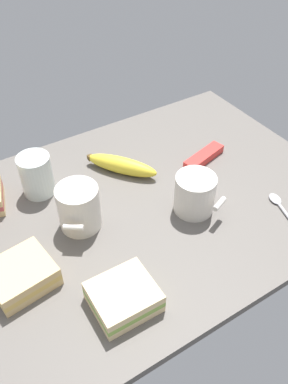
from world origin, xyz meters
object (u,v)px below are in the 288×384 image
object	(u,v)px
coffee_mug_black	(195,193)
spoon	(280,206)
sandwich_side	(21,275)
glass_of_milk	(37,177)
coffee_mug_milky	(79,207)
snack_bar	(204,157)
sandwich_extra	(124,297)
banana	(122,165)

from	to	relation	value
coffee_mug_black	spoon	size ratio (longest dim) A/B	0.94
sandwich_side	glass_of_milk	bearing A→B (deg)	-118.06
coffee_mug_milky	glass_of_milk	distance (cm)	14.97
spoon	snack_bar	xyz separation A→B (cm)	(3.92, -22.24, 0.62)
coffee_mug_black	spoon	world-z (taller)	coffee_mug_black
glass_of_milk	snack_bar	size ratio (longest dim) A/B	0.78
snack_bar	sandwich_side	bearing A→B (deg)	-1.85
coffee_mug_black	glass_of_milk	xyz separation A→B (cm)	(26.58, -23.32, -0.29)
coffee_mug_milky	sandwich_extra	xyz separation A→B (cm)	(1.89, 21.43, -2.91)
snack_bar	glass_of_milk	bearing A→B (deg)	-29.68
coffee_mug_black	sandwich_extra	distance (cm)	27.97
coffee_mug_black	spoon	distance (cm)	19.73
spoon	banana	bearing A→B (deg)	-50.86
banana	snack_bar	distance (cm)	20.97
glass_of_milk	snack_bar	xyz separation A→B (cm)	(-39.30, 10.82, -3.26)
glass_of_milk	spoon	size ratio (longest dim) A/B	0.82
coffee_mug_black	snack_bar	xyz separation A→B (cm)	(-12.71, -12.49, -3.55)
sandwich_side	sandwich_extra	world-z (taller)	same
coffee_mug_milky	sandwich_side	bearing A→B (deg)	26.24
spoon	coffee_mug_black	bearing A→B (deg)	-30.37
sandwich_extra	banana	xyz separation A→B (cm)	(-17.79, -31.99, -0.16)
sandwich_extra	spoon	size ratio (longest dim) A/B	0.94
spoon	snack_bar	bearing A→B (deg)	-80.00
coffee_mug_milky	glass_of_milk	world-z (taller)	coffee_mug_milky
sandwich_side	snack_bar	world-z (taller)	sandwich_side
sandwich_side	banana	bearing A→B (deg)	-149.89
coffee_mug_black	coffee_mug_milky	bearing A→B (deg)	-21.00
sandwich_extra	sandwich_side	bearing A→B (deg)	-45.74
banana	coffee_mug_milky	bearing A→B (deg)	33.58
banana	coffee_mug_black	bearing A→B (deg)	110.04
banana	spoon	bearing A→B (deg)	129.14
banana	spoon	xyz separation A→B (cm)	(-23.71, 29.13, -1.66)
coffee_mug_black	coffee_mug_milky	distance (cm)	24.61
coffee_mug_black	sandwich_extra	world-z (taller)	coffee_mug_black
coffee_mug_milky	sandwich_extra	size ratio (longest dim) A/B	0.97
glass_of_milk	sandwich_extra	bearing A→B (deg)	92.75
glass_of_milk	coffee_mug_black	bearing A→B (deg)	138.75
glass_of_milk	spoon	distance (cm)	54.56
snack_bar	coffee_mug_milky	bearing A→B (deg)	-8.40
banana	sandwich_extra	bearing A→B (deg)	60.92
coffee_mug_milky	sandwich_side	xyz separation A→B (cm)	(15.38, 7.58, -2.91)
sandwich_extra	snack_bar	size ratio (longest dim) A/B	0.89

